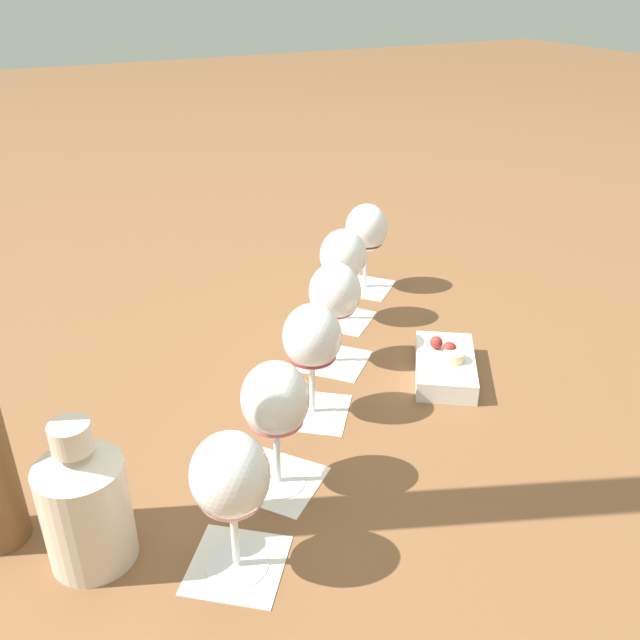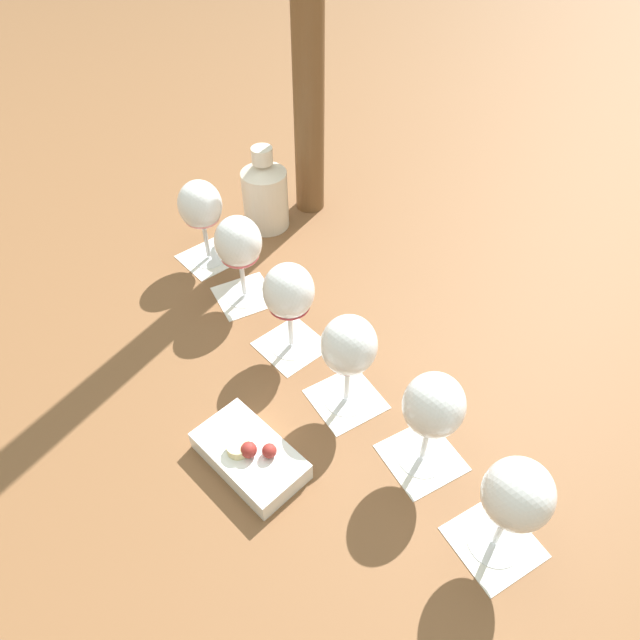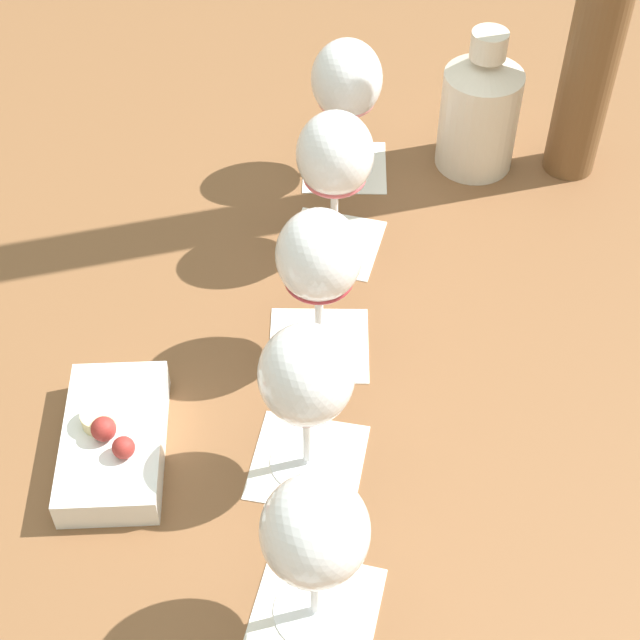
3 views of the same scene
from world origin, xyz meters
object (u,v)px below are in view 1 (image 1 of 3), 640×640
at_px(wine_glass_3, 335,297).
at_px(wine_glass_5, 367,232).
at_px(wine_glass_2, 312,342).
at_px(wine_glass_0, 231,482).
at_px(wine_glass_1, 275,405).
at_px(wine_glass_4, 343,260).
at_px(ceramic_vase, 85,502).
at_px(snack_dish, 445,365).

distance_m(wine_glass_3, wine_glass_5, 0.30).
height_order(wine_glass_2, wine_glass_5, same).
bearing_deg(wine_glass_5, wine_glass_0, -130.87).
xyz_separation_m(wine_glass_1, wine_glass_2, (0.11, 0.12, -0.00)).
distance_m(wine_glass_4, ceramic_vase, 0.64).
bearing_deg(wine_glass_1, wine_glass_5, 49.45).
xyz_separation_m(wine_glass_2, snack_dish, (0.24, -0.00, -0.10)).
bearing_deg(wine_glass_4, wine_glass_1, -128.63).
bearing_deg(snack_dish, wine_glass_3, 140.05).
distance_m(wine_glass_2, wine_glass_3, 0.15).
bearing_deg(wine_glass_3, ceramic_vase, -150.20).
bearing_deg(wine_glass_1, snack_dish, 18.21).
bearing_deg(wine_glass_1, wine_glass_2, 47.65).
bearing_deg(wine_glass_1, wine_glass_3, 48.68).
relative_size(wine_glass_0, wine_glass_2, 1.00).
bearing_deg(wine_glass_0, wine_glass_1, 47.77).
height_order(wine_glass_2, ceramic_vase, ceramic_vase).
bearing_deg(ceramic_vase, wine_glass_0, -31.86).
distance_m(wine_glass_1, snack_dish, 0.38).
bearing_deg(ceramic_vase, wine_glass_2, 21.85).
distance_m(ceramic_vase, snack_dish, 0.60).
relative_size(wine_glass_1, wine_glass_5, 1.00).
distance_m(wine_glass_1, wine_glass_2, 0.16).
xyz_separation_m(wine_glass_1, snack_dish, (0.34, 0.11, -0.10)).
bearing_deg(snack_dish, wine_glass_5, 81.65).
height_order(wine_glass_3, wine_glass_5, same).
height_order(ceramic_vase, snack_dish, ceramic_vase).
xyz_separation_m(wine_glass_5, snack_dish, (-0.05, -0.35, -0.10)).
relative_size(wine_glass_1, wine_glass_4, 1.00).
relative_size(wine_glass_2, snack_dish, 0.93).
xyz_separation_m(wine_glass_2, wine_glass_4, (0.18, 0.24, -0.00)).
xyz_separation_m(wine_glass_2, wine_glass_5, (0.29, 0.34, -0.00)).
height_order(wine_glass_1, snack_dish, wine_glass_1).
relative_size(wine_glass_0, wine_glass_3, 1.00).
bearing_deg(wine_glass_3, wine_glass_0, -131.61).
relative_size(wine_glass_4, wine_glass_5, 1.00).
distance_m(wine_glass_5, ceramic_vase, 0.79).
distance_m(wine_glass_1, wine_glass_3, 0.31).
height_order(wine_glass_1, wine_glass_2, same).
bearing_deg(wine_glass_3, wine_glass_2, -130.23).
relative_size(wine_glass_1, ceramic_vase, 0.96).
relative_size(wine_glass_3, wine_glass_5, 1.00).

